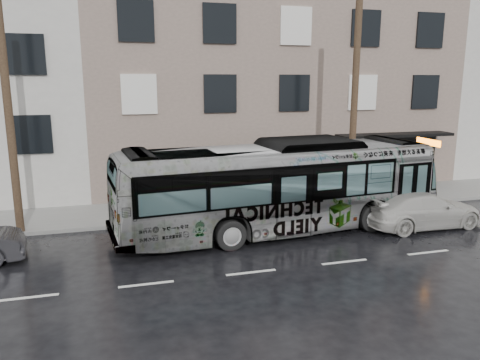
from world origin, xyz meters
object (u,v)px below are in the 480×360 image
Objects in this scene: utility_pole_front at (354,107)px; sign_post at (372,179)px; white_sedan at (422,209)px; bus at (279,187)px; utility_pole_rear at (9,113)px.

sign_post is (1.10, 0.00, -3.30)m from utility_pole_front.
utility_pole_front is 3.48m from sign_post.
white_sedan is (1.47, -3.23, -3.92)m from utility_pole_front.
utility_pole_front is 1.79× the size of white_sedan.
bus reaches higher than sign_post.
utility_pole_rear is 1.79× the size of white_sedan.
sign_post is at bearing 0.00° from utility_pole_rear.
white_sedan is (0.37, -3.23, -0.62)m from sign_post.
utility_pole_rear is 16.28m from white_sedan.
utility_pole_front reaches higher than white_sedan.
utility_pole_rear reaches higher than sign_post.
bus is 2.56× the size of white_sedan.
utility_pole_front reaches higher than bus.
utility_pole_front and utility_pole_rear have the same top height.
utility_pole_rear is 15.46m from sign_post.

